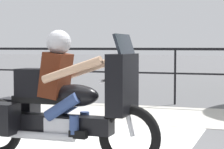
{
  "coord_description": "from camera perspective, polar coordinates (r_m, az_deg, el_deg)",
  "views": [
    {
      "loc": [
        2.0,
        -5.08,
        1.37
      ],
      "look_at": [
        0.04,
        0.49,
        0.99
      ],
      "focal_mm": 70.0,
      "sensor_mm": 36.0,
      "label": 1
    }
  ],
  "objects": [
    {
      "name": "fence_railing",
      "position": [
        10.33,
        8.26,
        1.87
      ],
      "size": [
        36.0,
        0.05,
        1.34
      ],
      "color": "black",
      "rests_on": "ground"
    },
    {
      "name": "sidewalk_band",
      "position": [
        8.82,
        6.1,
        -5.23
      ],
      "size": [
        44.0,
        2.4,
        0.01
      ],
      "primitive_type": "cube",
      "color": "#B7B2A8",
      "rests_on": "ground"
    },
    {
      "name": "motorcycle",
      "position": [
        5.17,
        -6.92,
        -3.75
      ],
      "size": [
        2.47,
        0.76,
        1.56
      ],
      "rotation": [
        0.0,
        0.0,
        -0.0
      ],
      "color": "black",
      "rests_on": "ground"
    }
  ]
}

